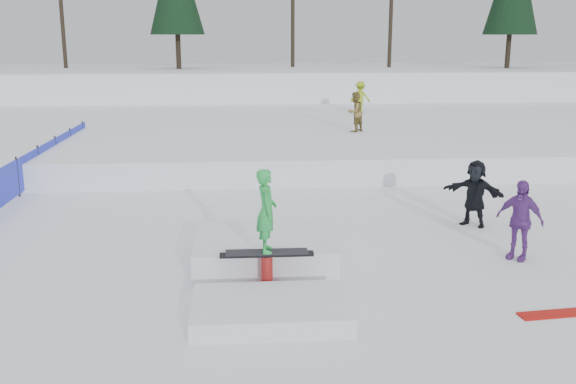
{
  "coord_description": "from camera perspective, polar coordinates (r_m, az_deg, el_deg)",
  "views": [
    {
      "loc": [
        -0.5,
        -10.89,
        4.22
      ],
      "look_at": [
        0.5,
        2.0,
        1.1
      ],
      "focal_mm": 40.0,
      "sensor_mm": 36.0,
      "label": 1
    }
  ],
  "objects": [
    {
      "name": "safety_fence",
      "position": [
        18.86,
        -22.89,
        1.26
      ],
      "size": [
        0.05,
        16.0,
        1.1
      ],
      "color": "#2F39D6",
      "rests_on": "ground"
    },
    {
      "name": "spectator_dark",
      "position": [
        15.23,
        16.27,
        -0.11
      ],
      "size": [
        1.36,
        1.28,
        1.53
      ],
      "primitive_type": "imported",
      "rotation": [
        0.0,
        0.0,
        -0.72
      ],
      "color": "black",
      "rests_on": "ground"
    },
    {
      "name": "walker_olive",
      "position": [
        24.07,
        5.96,
        7.09
      ],
      "size": [
        0.91,
        0.9,
        1.48
      ],
      "primitive_type": "imported",
      "rotation": [
        0.0,
        0.0,
        3.89
      ],
      "color": "brown",
      "rests_on": "snow_midrise"
    },
    {
      "name": "spectator_purple",
      "position": [
        13.18,
        19.89,
        -2.35
      ],
      "size": [
        0.92,
        0.93,
        1.58
      ],
      "primitive_type": "imported",
      "rotation": [
        0.0,
        0.0,
        -0.8
      ],
      "color": "#68338B",
      "rests_on": "ground"
    },
    {
      "name": "jib_rail_feature",
      "position": [
        11.61,
        -2.02,
        -6.16
      ],
      "size": [
        2.6,
        4.4,
        2.11
      ],
      "color": "white",
      "rests_on": "ground"
    },
    {
      "name": "walker_ygreen",
      "position": [
        30.3,
        6.45,
        8.38
      ],
      "size": [
        1.08,
        0.86,
        1.46
      ],
      "primitive_type": "imported",
      "rotation": [
        0.0,
        0.0,
        2.75
      ],
      "color": "#90AE18",
      "rests_on": "snow_midrise"
    },
    {
      "name": "loose_board_red",
      "position": [
        11.08,
        23.15,
        -9.89
      ],
      "size": [
        1.42,
        0.42,
        0.03
      ],
      "primitive_type": "cube",
      "rotation": [
        0.0,
        0.0,
        0.1
      ],
      "color": "#A8100A",
      "rests_on": "ground"
    },
    {
      "name": "snow_berm",
      "position": [
        41.01,
        -3.76,
        9.31
      ],
      "size": [
        60.0,
        14.0,
        2.4
      ],
      "primitive_type": "cube",
      "color": "white",
      "rests_on": "ground"
    },
    {
      "name": "ground",
      "position": [
        11.69,
        -1.7,
        -7.6
      ],
      "size": [
        120.0,
        120.0,
        0.0
      ],
      "primitive_type": "plane",
      "color": "white"
    },
    {
      "name": "snow_midrise",
      "position": [
        27.17,
        -3.34,
        5.46
      ],
      "size": [
        50.0,
        18.0,
        0.8
      ],
      "primitive_type": "cube",
      "color": "white",
      "rests_on": "ground"
    }
  ]
}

